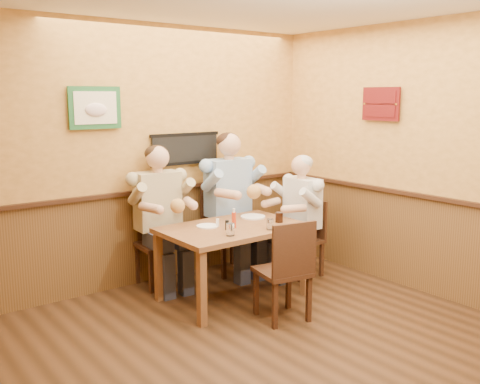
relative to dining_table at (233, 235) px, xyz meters
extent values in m
plane|color=black|center=(-0.79, -1.50, -0.66)|extent=(5.00, 5.00, 0.00)
cube|color=gold|center=(-0.79, 1.00, 0.74)|extent=(5.00, 0.02, 2.80)
cube|color=gold|center=(1.71, -1.50, 0.74)|extent=(0.02, 5.00, 2.80)
cube|color=brown|center=(-0.79, 0.98, -0.16)|extent=(5.00, 0.02, 1.00)
cube|color=brown|center=(1.69, -1.50, -0.16)|extent=(0.02, 5.00, 1.00)
cube|color=black|center=(0.05, 0.96, 0.79)|extent=(0.88, 0.03, 0.34)
cube|color=#205E2C|center=(-0.99, 0.96, 1.26)|extent=(0.54, 0.03, 0.42)
cube|color=maroon|center=(1.67, -0.45, 1.29)|extent=(0.03, 0.48, 0.36)
cube|color=brown|center=(0.00, 0.00, 0.07)|extent=(1.40, 0.90, 0.05)
cube|color=brown|center=(-0.64, -0.39, -0.31)|extent=(0.07, 0.07, 0.70)
cube|color=brown|center=(0.64, -0.39, -0.31)|extent=(0.07, 0.07, 0.70)
cube|color=brown|center=(-0.64, 0.39, -0.31)|extent=(0.07, 0.07, 0.70)
cube|color=brown|center=(0.64, 0.39, -0.31)|extent=(0.07, 0.07, 0.70)
cylinder|color=white|center=(-0.24, -0.28, 0.15)|extent=(0.10, 0.10, 0.12)
cylinder|color=silver|center=(0.20, -0.33, 0.14)|extent=(0.08, 0.08, 0.11)
cylinder|color=black|center=(0.48, -0.16, 0.14)|extent=(0.09, 0.09, 0.10)
cylinder|color=red|center=(-0.03, -0.06, 0.18)|extent=(0.05, 0.05, 0.18)
cylinder|color=white|center=(-0.13, 0.08, 0.13)|extent=(0.04, 0.04, 0.08)
cylinder|color=black|center=(-0.13, -0.08, 0.14)|extent=(0.05, 0.05, 0.09)
cylinder|color=white|center=(-0.22, 0.14, 0.10)|extent=(0.24, 0.24, 0.01)
cylinder|color=white|center=(0.40, 0.18, 0.10)|extent=(0.33, 0.33, 0.02)
camera|label=1|loc=(-3.12, -4.17, 1.38)|focal=40.00mm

